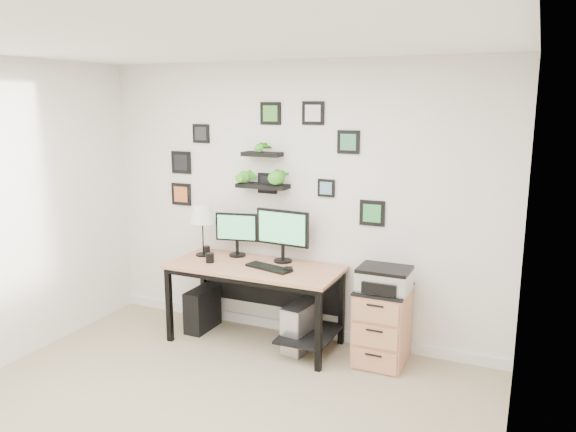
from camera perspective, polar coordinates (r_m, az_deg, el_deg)
The scene contains 14 objects.
room at distance 5.62m, azimuth 0.70°, elevation -11.27°, with size 4.00×4.00×4.00m.
desk at distance 5.24m, azimuth -2.89°, elevation -6.30°, with size 1.60×0.70×0.75m.
monitor_left at distance 5.45m, azimuth -5.23°, elevation -1.55°, with size 0.41×0.19×0.43m.
monitor_right at distance 5.21m, azimuth -0.56°, elevation -1.57°, with size 0.54×0.18×0.50m.
keyboard at distance 5.08m, azimuth -1.96°, elevation -5.27°, with size 0.45×0.14×0.02m, color black.
mouse at distance 5.01m, azimuth 0.01°, elevation -5.46°, with size 0.07×0.10×0.03m, color black.
table_lamp at distance 5.49m, azimuth -8.71°, elevation 0.04°, with size 0.24×0.24×0.50m.
mug at distance 5.31m, azimuth -7.95°, elevation -4.23°, with size 0.08×0.08×0.09m, color black.
pen_cup at distance 5.58m, azimuth -8.25°, elevation -3.48°, with size 0.07×0.07×0.09m, color black.
pc_tower_black at distance 5.71m, azimuth -8.68°, elevation -9.32°, with size 0.18×0.41×0.41m, color black.
pc_tower_grey at distance 5.21m, azimuth 1.32°, elevation -11.17°, with size 0.25×0.46×0.44m.
file_cabinet at distance 5.01m, azimuth 9.55°, elevation -10.86°, with size 0.43×0.53×0.67m.
printer at distance 4.81m, azimuth 9.75°, elevation -6.31°, with size 0.43×0.35×0.20m.
wall_decor at distance 5.28m, azimuth -2.39°, elevation 5.22°, with size 2.25×0.18×1.09m.
Camera 1 is at (2.04, -2.77, 2.24)m, focal length 35.00 mm.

